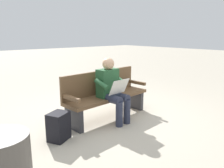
% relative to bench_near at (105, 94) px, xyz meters
% --- Properties ---
extents(ground_plane, '(40.00, 40.00, 0.00)m').
position_rel_bench_near_xyz_m(ground_plane, '(-0.00, 0.07, -0.46)').
color(ground_plane, '#B7AD99').
extents(bench_near, '(1.83, 0.60, 0.90)m').
position_rel_bench_near_xyz_m(bench_near, '(0.00, 0.00, 0.00)').
color(bench_near, brown).
rests_on(bench_near, ground).
extents(person_seated, '(0.59, 0.59, 1.18)m').
position_rel_bench_near_xyz_m(person_seated, '(0.04, 0.24, 0.17)').
color(person_seated, '#23512D').
rests_on(person_seated, ground).
extents(backpack, '(0.39, 0.37, 0.44)m').
position_rel_bench_near_xyz_m(backpack, '(1.17, 0.30, -0.24)').
color(backpack, black).
rests_on(backpack, ground).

